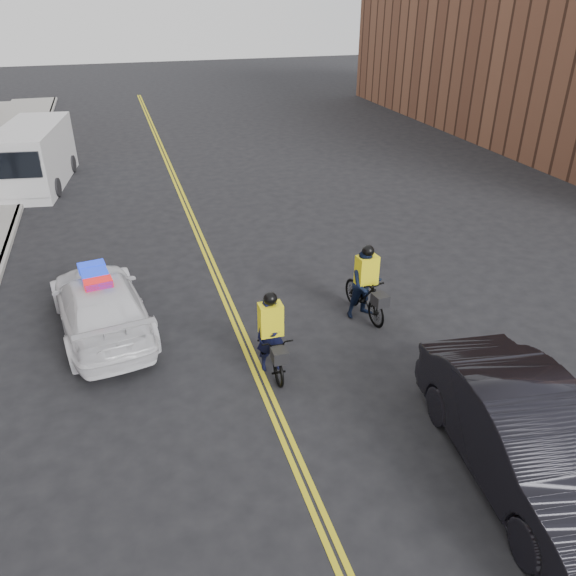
# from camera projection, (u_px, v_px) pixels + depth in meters

# --- Properties ---
(ground) EXTENTS (120.00, 120.00, 0.00)m
(ground) POSITION_uv_depth(u_px,v_px,m) (271.00, 403.00, 11.23)
(ground) COLOR black
(ground) RESTS_ON ground
(center_line_left) EXTENTS (0.10, 60.00, 0.01)m
(center_line_left) POSITION_uv_depth(u_px,v_px,m) (202.00, 247.00, 17.94)
(center_line_left) COLOR gold
(center_line_left) RESTS_ON ground
(center_line_right) EXTENTS (0.10, 60.00, 0.01)m
(center_line_right) POSITION_uv_depth(u_px,v_px,m) (207.00, 247.00, 17.99)
(center_line_right) COLOR gold
(center_line_right) RESTS_ON ground
(curb) EXTENTS (0.20, 60.00, 0.15)m
(curb) POSITION_uv_depth(u_px,v_px,m) (0.00, 270.00, 16.38)
(curb) COLOR #97958F
(curb) RESTS_ON ground
(police_cruiser) EXTENTS (2.69, 5.10, 1.57)m
(police_cruiser) POSITION_uv_depth(u_px,v_px,m) (100.00, 304.00, 13.33)
(police_cruiser) COLOR white
(police_cruiser) RESTS_ON ground
(dark_sedan) EXTENTS (2.38, 5.33, 1.70)m
(dark_sedan) POSITION_uv_depth(u_px,v_px,m) (528.00, 440.00, 9.13)
(dark_sedan) COLOR black
(dark_sedan) RESTS_ON ground
(cargo_van) EXTENTS (2.92, 6.05, 2.43)m
(cargo_van) POSITION_uv_depth(u_px,v_px,m) (34.00, 158.00, 22.95)
(cargo_van) COLOR silver
(cargo_van) RESTS_ON ground
(cyclist_near) EXTENTS (0.69, 1.92, 1.88)m
(cyclist_near) POSITION_uv_depth(u_px,v_px,m) (271.00, 343.00, 11.98)
(cyclist_near) COLOR black
(cyclist_near) RESTS_ON ground
(cyclist_far) EXTENTS (0.93, 1.96, 1.93)m
(cyclist_far) POSITION_uv_depth(u_px,v_px,m) (366.00, 289.00, 13.89)
(cyclist_far) COLOR black
(cyclist_far) RESTS_ON ground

